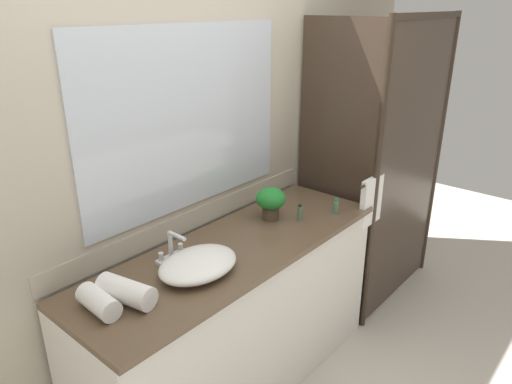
% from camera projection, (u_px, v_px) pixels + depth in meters
% --- Properties ---
extents(ground_plane, '(8.00, 8.00, 0.00)m').
position_uv_depth(ground_plane, '(239.00, 384.00, 2.73)').
color(ground_plane, beige).
extents(wall_back_with_mirror, '(4.40, 0.06, 2.60)m').
position_uv_depth(wall_back_with_mirror, '(187.00, 157.00, 2.46)').
color(wall_back_with_mirror, '#B2A893').
rests_on(wall_back_with_mirror, ground_plane).
extents(vanity_cabinet, '(1.80, 0.58, 0.90)m').
position_uv_depth(vanity_cabinet, '(237.00, 318.00, 2.57)').
color(vanity_cabinet, silver).
rests_on(vanity_cabinet, ground_plane).
extents(shower_enclosure, '(1.20, 0.59, 2.00)m').
position_uv_depth(shower_enclosure, '(387.00, 169.00, 3.14)').
color(shower_enclosure, '#2D2319').
rests_on(shower_enclosure, ground_plane).
extents(sink_basin, '(0.39, 0.30, 0.09)m').
position_uv_depth(sink_basin, '(198.00, 264.00, 2.15)').
color(sink_basin, white).
rests_on(sink_basin, vanity_cabinet).
extents(faucet, '(0.17, 0.13, 0.15)m').
position_uv_depth(faucet, '(172.00, 250.00, 2.26)').
color(faucet, silver).
rests_on(faucet, vanity_cabinet).
extents(potted_plant, '(0.17, 0.17, 0.19)m').
position_uv_depth(potted_plant, '(271.00, 201.00, 2.66)').
color(potted_plant, '#473828').
rests_on(potted_plant, vanity_cabinet).
extents(amenity_bottle_lotion, '(0.03, 0.03, 0.09)m').
position_uv_depth(amenity_bottle_lotion, '(336.00, 206.00, 2.76)').
color(amenity_bottle_lotion, '#4C7056').
rests_on(amenity_bottle_lotion, vanity_cabinet).
extents(amenity_bottle_conditioner, '(0.03, 0.03, 0.10)m').
position_uv_depth(amenity_bottle_conditioner, '(300.00, 213.00, 2.67)').
color(amenity_bottle_conditioner, '#4C7056').
rests_on(amenity_bottle_conditioner, vanity_cabinet).
extents(rolled_towel_near_edge, '(0.10, 0.21, 0.09)m').
position_uv_depth(rolled_towel_near_edge, '(99.00, 302.00, 1.87)').
color(rolled_towel_near_edge, white).
rests_on(rolled_towel_near_edge, vanity_cabinet).
extents(rolled_towel_middle, '(0.15, 0.27, 0.10)m').
position_uv_depth(rolled_towel_middle, '(126.00, 291.00, 1.93)').
color(rolled_towel_middle, white).
rests_on(rolled_towel_middle, vanity_cabinet).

